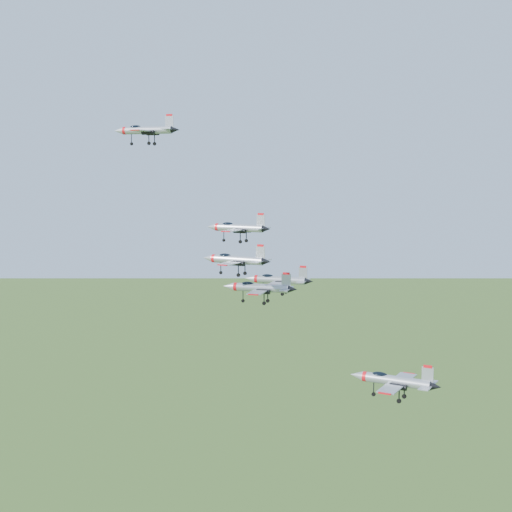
% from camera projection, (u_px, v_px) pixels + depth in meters
% --- Properties ---
extents(jet_lead, '(13.16, 10.93, 3.52)m').
position_uv_depth(jet_lead, '(145.00, 130.00, 129.78)').
color(jet_lead, '#9FA3AB').
extents(jet_left_high, '(11.76, 9.72, 3.14)m').
position_uv_depth(jet_left_high, '(237.00, 228.00, 116.32)').
color(jet_left_high, '#9FA3AB').
extents(jet_right_high, '(11.10, 9.18, 2.97)m').
position_uv_depth(jet_right_high, '(235.00, 259.00, 101.86)').
color(jet_right_high, '#9FA3AB').
extents(jet_left_low, '(11.63, 9.63, 3.11)m').
position_uv_depth(jet_left_low, '(278.00, 280.00, 116.00)').
color(jet_left_low, '#9FA3AB').
extents(jet_right_low, '(11.36, 9.46, 3.04)m').
position_uv_depth(jet_right_low, '(259.00, 287.00, 104.66)').
color(jet_right_low, '#9FA3AB').
extents(jet_trail, '(13.96, 11.60, 3.73)m').
position_uv_depth(jet_trail, '(393.00, 380.00, 105.15)').
color(jet_trail, '#9FA3AB').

